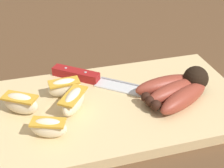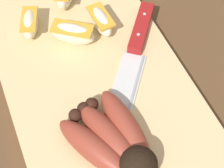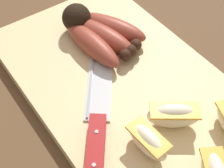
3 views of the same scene
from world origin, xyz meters
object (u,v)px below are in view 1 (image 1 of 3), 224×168
at_px(banana_bunch, 178,89).
at_px(chefs_knife, 97,80).
at_px(apple_wedge_far, 49,127).
at_px(apple_wedge_extra, 64,87).
at_px(apple_wedge_near, 74,101).
at_px(apple_wedge_middle, 21,103).

distance_m(banana_bunch, chefs_knife, 0.16).
xyz_separation_m(apple_wedge_far, apple_wedge_extra, (0.04, 0.11, 0.00)).
distance_m(apple_wedge_near, apple_wedge_extra, 0.05).
bearing_deg(chefs_knife, apple_wedge_middle, -157.94).
xyz_separation_m(banana_bunch, apple_wedge_far, (-0.24, -0.04, -0.00)).
height_order(chefs_knife, apple_wedge_middle, apple_wedge_middle).
height_order(apple_wedge_far, apple_wedge_extra, apple_wedge_extra).
relative_size(apple_wedge_near, apple_wedge_extra, 1.14).
relative_size(banana_bunch, apple_wedge_far, 2.32).
xyz_separation_m(banana_bunch, apple_wedge_extra, (-0.20, 0.06, 0.00)).
height_order(apple_wedge_middle, apple_wedge_far, apple_wedge_middle).
bearing_deg(apple_wedge_far, banana_bunch, 10.36).
bearing_deg(apple_wedge_extra, apple_wedge_far, -110.41).
bearing_deg(apple_wedge_extra, apple_wedge_middle, -157.65).
bearing_deg(apple_wedge_near, apple_wedge_far, -131.32).
xyz_separation_m(chefs_knife, apple_wedge_extra, (-0.07, -0.03, 0.01)).
bearing_deg(apple_wedge_near, apple_wedge_middle, 168.54).
bearing_deg(apple_wedge_near, banana_bunch, -3.29).
bearing_deg(apple_wedge_far, chefs_knife, 50.84).
relative_size(chefs_knife, apple_wedge_middle, 3.54).
bearing_deg(apple_wedge_middle, apple_wedge_near, -11.46).
bearing_deg(chefs_knife, apple_wedge_far, -129.16).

